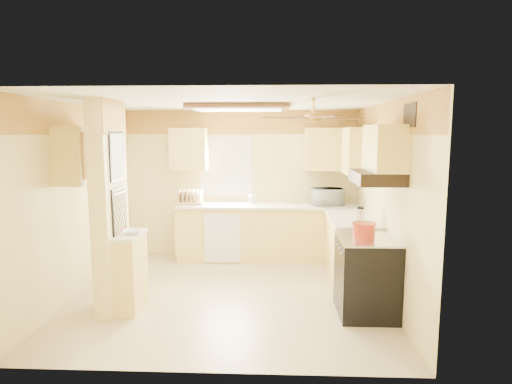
{
  "coord_description": "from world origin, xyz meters",
  "views": [
    {
      "loc": [
        0.58,
        -5.42,
        2.12
      ],
      "look_at": [
        0.34,
        0.35,
        1.32
      ],
      "focal_mm": 30.0,
      "sensor_mm": 36.0,
      "label": 1
    }
  ],
  "objects_px": {
    "stove": "(366,276)",
    "dutch_oven": "(364,230)",
    "bowl": "(132,232)",
    "microwave": "(328,197)",
    "kettle": "(360,215)"
  },
  "relations": [
    {
      "from": "kettle",
      "to": "bowl",
      "type": "bearing_deg",
      "value": -163.8
    },
    {
      "from": "bowl",
      "to": "dutch_oven",
      "type": "bearing_deg",
      "value": 0.33
    },
    {
      "from": "microwave",
      "to": "dutch_oven",
      "type": "bearing_deg",
      "value": 88.87
    },
    {
      "from": "stove",
      "to": "dutch_oven",
      "type": "height_order",
      "value": "dutch_oven"
    },
    {
      "from": "stove",
      "to": "bowl",
      "type": "bearing_deg",
      "value": -179.43
    },
    {
      "from": "stove",
      "to": "microwave",
      "type": "xyz_separation_m",
      "value": [
        -0.2,
        2.14,
        0.62
      ]
    },
    {
      "from": "dutch_oven",
      "to": "stove",
      "type": "bearing_deg",
      "value": 13.47
    },
    {
      "from": "dutch_oven",
      "to": "microwave",
      "type": "bearing_deg",
      "value": 94.1
    },
    {
      "from": "microwave",
      "to": "bowl",
      "type": "distance_m",
      "value": 3.34
    },
    {
      "from": "kettle",
      "to": "dutch_oven",
      "type": "bearing_deg",
      "value": -98.11
    },
    {
      "from": "microwave",
      "to": "kettle",
      "type": "xyz_separation_m",
      "value": [
        0.27,
        -1.35,
        -0.04
      ]
    },
    {
      "from": "bowl",
      "to": "kettle",
      "type": "xyz_separation_m",
      "value": [
        2.82,
        0.82,
        0.07
      ]
    },
    {
      "from": "bowl",
      "to": "stove",
      "type": "bearing_deg",
      "value": 0.57
    },
    {
      "from": "bowl",
      "to": "kettle",
      "type": "height_order",
      "value": "kettle"
    },
    {
      "from": "stove",
      "to": "kettle",
      "type": "height_order",
      "value": "kettle"
    }
  ]
}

